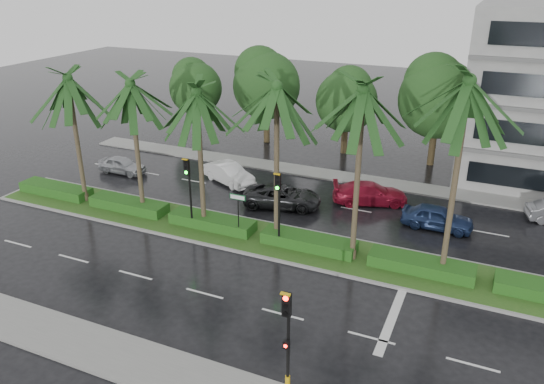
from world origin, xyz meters
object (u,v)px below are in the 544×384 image
at_px(signal_median_left, 189,183).
at_px(car_silver, 122,165).
at_px(car_red, 370,193).
at_px(street_sign, 238,205).
at_px(car_white, 229,174).
at_px(signal_near, 287,339).
at_px(car_blue, 437,217).
at_px(car_darkgrey, 282,196).

height_order(signal_median_left, car_silver, signal_median_left).
distance_m(car_silver, car_red, 18.33).
bearing_deg(street_sign, signal_median_left, -176.53).
bearing_deg(car_white, signal_near, -121.78).
bearing_deg(signal_median_left, car_blue, 25.30).
bearing_deg(signal_near, signal_median_left, 135.91).
bearing_deg(signal_median_left, car_silver, 148.38).
bearing_deg(car_silver, signal_median_left, -121.81).
distance_m(signal_near, car_darkgrey, 16.45).
height_order(car_darkgrey, car_red, car_red).
distance_m(street_sign, car_silver, 14.04).
height_order(signal_median_left, car_darkgrey, signal_median_left).
xyz_separation_m(signal_near, car_red, (-1.50, 17.77, -1.81)).
bearing_deg(car_red, signal_near, 164.03).
bearing_deg(car_white, car_red, -62.07).
bearing_deg(car_red, car_blue, -134.09).
bearing_deg(signal_median_left, signal_near, -44.09).
bearing_deg(car_silver, signal_near, -128.67).
xyz_separation_m(car_white, car_blue, (14.50, -1.31, -0.01)).
distance_m(car_white, car_blue, 14.56).
distance_m(car_darkgrey, car_red, 5.72).
relative_size(car_darkgrey, car_blue, 1.21).
xyz_separation_m(signal_near, street_sign, (-7.00, 9.87, -0.38)).
distance_m(street_sign, car_darkgrey, 5.35).
distance_m(signal_median_left, car_darkgrey, 6.77).
bearing_deg(car_blue, car_red, 66.90).
distance_m(car_silver, car_darkgrey, 13.22).
height_order(signal_median_left, street_sign, signal_median_left).
bearing_deg(signal_median_left, street_sign, 3.47).
distance_m(signal_median_left, car_white, 7.94).
relative_size(signal_near, car_red, 0.91).
relative_size(signal_near, car_silver, 1.19).
distance_m(car_silver, car_blue, 22.71).
distance_m(signal_median_left, car_silver, 11.64).
bearing_deg(car_red, car_darkgrey, 98.17).
height_order(street_sign, car_blue, street_sign).
bearing_deg(car_darkgrey, car_blue, -98.17).
relative_size(street_sign, car_white, 0.60).
xyz_separation_m(signal_median_left, car_darkgrey, (3.50, 5.31, -2.31)).
height_order(car_silver, car_white, car_white).
distance_m(signal_near, car_red, 17.92).
xyz_separation_m(car_silver, car_blue, (22.70, 0.17, 0.07)).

